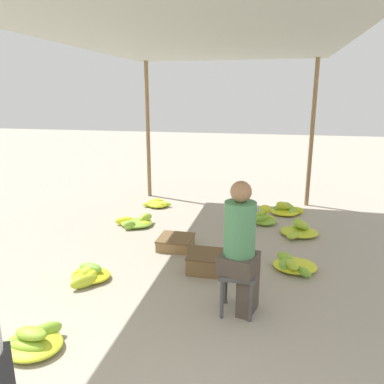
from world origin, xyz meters
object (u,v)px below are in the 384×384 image
Objects in this scene: banana_pile_left_0 at (31,341)px; banana_pile_right_0 at (293,265)px; crate_near at (176,242)px; banana_pile_left_2 at (89,274)px; vendor_seated at (241,246)px; banana_pile_right_1 at (299,230)px; banana_pile_left_3 at (136,222)px; banana_pile_left_1 at (157,204)px; banana_pile_right_3 at (263,217)px; banana_pile_right_2 at (286,210)px; stool at (238,280)px; crate_mid at (206,262)px.

banana_pile_left_0 is 3.01m from banana_pile_right_0.
banana_pile_right_0 is at bearing -12.60° from crate_near.
banana_pile_left_2 is 2.46m from banana_pile_right_0.
crate_near is at bearing 126.04° from vendor_seated.
banana_pile_right_1 is at bearing 83.80° from banana_pile_right_0.
banana_pile_left_2 is at bearing 94.98° from banana_pile_left_0.
banana_pile_right_0 is at bearing 42.25° from banana_pile_left_0.
vendor_seated reaches higher than banana_pile_left_3.
banana_pile_left_1 is (-0.23, 4.23, -0.02)m from banana_pile_left_0.
banana_pile_left_1 is 1.11m from banana_pile_left_3.
banana_pile_right_3 reaches higher than banana_pile_right_1.
banana_pile_left_1 is at bearing 138.07° from banana_pile_right_0.
banana_pile_right_3 is (1.90, 2.45, 0.03)m from banana_pile_left_2.
banana_pile_left_0 is at bearing -86.82° from banana_pile_left_1.
banana_pile_left_0 is at bearing -85.02° from banana_pile_left_2.
banana_pile_left_1 is at bearing 115.08° from crate_near.
banana_pile_right_1 is at bearing 54.14° from banana_pile_left_0.
banana_pile_right_1 reaches higher than banana_pile_right_0.
banana_pile_right_3 is (-0.39, -0.62, 0.03)m from banana_pile_right_2.
banana_pile_right_0 is at bearing 61.60° from stool.
vendor_seated is 3.44m from banana_pile_right_2.
crate_mid is at bearing -111.79° from banana_pile_right_2.
banana_pile_left_2 is 0.87× the size of banana_pile_right_1.
crate_near is (0.87, -0.74, 0.02)m from banana_pile_left_3.
banana_pile_right_2 is (-0.17, 1.04, -0.00)m from banana_pile_right_1.
vendor_seated is at bearing -106.73° from banana_pile_right_1.
vendor_seated is at bearing -8.82° from banana_pile_left_2.
vendor_seated is 2.47× the size of banana_pile_right_0.
banana_pile_right_1 reaches higher than crate_mid.
banana_pile_right_0 is 0.92× the size of banana_pile_right_2.
stool is 0.69× the size of banana_pile_left_3.
vendor_seated reaches higher than crate_mid.
banana_pile_right_3 reaches higher than banana_pile_left_0.
banana_pile_right_0 is (0.58, 1.07, -0.29)m from stool.
banana_pile_left_3 is 2.70m from banana_pile_right_2.
vendor_seated is 2.42× the size of banana_pile_left_0.
vendor_seated is at bearing -98.87° from banana_pile_right_2.
stool is 0.33× the size of vendor_seated.
banana_pile_left_0 is 4.10m from banana_pile_right_3.
vendor_seated is 3.84m from banana_pile_left_1.
banana_pile_left_2 reaches higher than crate_near.
banana_pile_left_2 is at bearing -140.49° from banana_pile_right_1.
banana_pile_right_1 is at bearing -80.56° from banana_pile_right_2.
crate_near is (0.74, 1.15, 0.00)m from banana_pile_left_2.
vendor_seated is at bearing -59.63° from crate_mid.
banana_pile_left_0 reaches higher than banana_pile_right_0.
stool is at bearing -107.14° from banana_pile_right_1.
banana_pile_right_3 is 0.96× the size of crate_near.
banana_pile_left_0 is (-1.67, -0.96, -0.62)m from vendor_seated.
banana_pile_left_0 is 0.86× the size of banana_pile_left_3.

